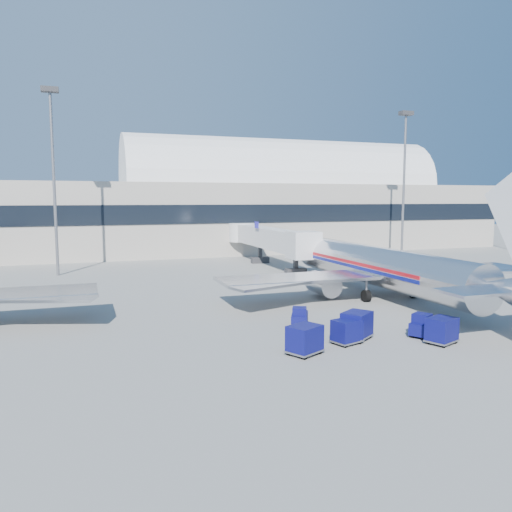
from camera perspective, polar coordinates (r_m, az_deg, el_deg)
name	(u,v)px	position (r m, az deg, el deg)	size (l,w,h in m)	color
ground	(309,317)	(40.51, 6.09, -6.89)	(260.00, 260.00, 0.00)	gray
terminal	(102,210)	(91.64, -17.18, 5.07)	(170.00, 28.15, 21.00)	#B2AA9E
airliner_main	(385,268)	(48.72, 14.54, -1.29)	(32.00, 37.26, 12.07)	silver
jetbridge_near	(265,238)	(70.99, 1.07, 2.12)	(4.40, 27.50, 6.25)	silver
mast_west	(53,154)	(65.90, -22.22, 10.76)	(2.00, 1.20, 22.60)	slate
mast_east	(404,164)	(80.82, 16.61, 10.09)	(2.00, 1.20, 22.60)	slate
barrier_near	(471,293)	(52.07, 23.37, -3.89)	(3.00, 0.55, 0.90)	#9E9E96
barrier_mid	(498,291)	(54.33, 25.94, -3.60)	(3.00, 0.55, 0.90)	#9E9E96
tug_lead	(424,325)	(36.38, 18.65, -7.53)	(2.84, 2.39, 1.66)	#0A0C50
tug_right	(470,303)	(46.42, 23.29, -4.91)	(2.21, 1.54, 1.31)	#0A0C50
tug_left	(300,317)	(37.33, 5.00, -6.95)	(2.08, 2.60, 1.52)	#0A0C50
cart_train_a	(357,325)	(34.39, 11.44, -7.71)	(2.65, 2.53, 1.86)	#0A0C50
cart_train_b	(347,331)	(33.21, 10.33, -8.44)	(2.16, 1.88, 1.60)	#0A0C50
cart_train_c	(305,339)	(30.66, 5.58, -9.43)	(2.53, 2.32, 1.80)	#0A0C50
cart_solo_near	(442,330)	(34.88, 20.46, -7.92)	(2.37, 2.12, 1.72)	#0A0C50
cart_open_red	(305,344)	(31.70, 5.59, -9.99)	(2.25, 1.83, 0.53)	slate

